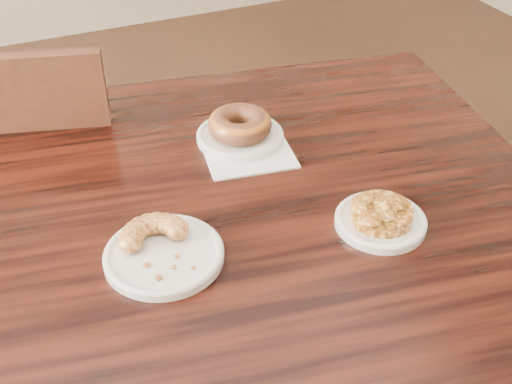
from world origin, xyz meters
name	(u,v)px	position (x,y,z in m)	size (l,w,h in m)	color
cafe_table	(259,364)	(0.08, -0.14, 0.38)	(1.00, 1.00, 0.75)	black
chair_far	(38,192)	(-0.23, 0.49, 0.45)	(0.49, 0.49, 0.90)	black
napkin	(247,150)	(0.13, 0.03, 0.75)	(0.16, 0.16, 0.00)	white
plate_donut	(240,137)	(0.13, 0.07, 0.76)	(0.16, 0.16, 0.01)	white
plate_cruller	(164,255)	(-0.09, -0.18, 0.76)	(0.18, 0.18, 0.01)	white
plate_fritter	(380,222)	(0.24, -0.24, 0.76)	(0.14, 0.14, 0.01)	white
glazed_donut	(240,124)	(0.13, 0.07, 0.79)	(0.12, 0.12, 0.04)	#8A5014
apple_fritter	(382,211)	(0.24, -0.24, 0.78)	(0.13, 0.13, 0.03)	#412007
cruller_fragment	(163,244)	(-0.09, -0.18, 0.78)	(0.12, 0.12, 0.03)	brown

